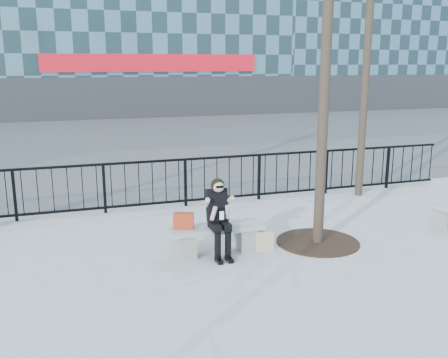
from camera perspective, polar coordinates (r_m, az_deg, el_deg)
name	(u,v)px	position (r m, az deg, el deg)	size (l,w,h in m)	color
ground	(216,253)	(8.69, -0.87, -8.42)	(120.00, 120.00, 0.00)	#9E9F99
street_surface	(117,136)	(23.07, -12.08, 4.88)	(60.00, 23.00, 0.01)	#474747
railing	(177,183)	(11.30, -5.42, -0.44)	(14.00, 0.06, 1.10)	black
tree_grate	(318,242)	(9.31, 10.65, -7.08)	(1.50, 1.50, 0.02)	black
bench_main	(216,236)	(8.58, -0.88, -6.55)	(1.65, 0.46, 0.49)	slate
seated_woman	(219,218)	(8.32, -0.56, -4.51)	(0.50, 0.64, 1.34)	black
handbag	(184,221)	(8.36, -4.64, -4.79)	(0.33, 0.16, 0.27)	#AA3014
shopping_bag	(262,241)	(8.75, 4.39, -7.04)	(0.38, 0.14, 0.36)	beige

